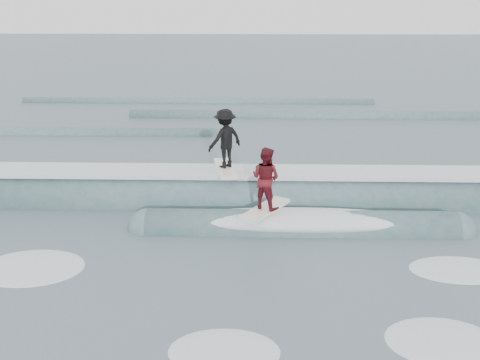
{
  "coord_description": "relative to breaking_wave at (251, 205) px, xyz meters",
  "views": [
    {
      "loc": [
        0.39,
        -11.15,
        6.57
      ],
      "look_at": [
        0.0,
        4.36,
        1.1
      ],
      "focal_mm": 40.0,
      "sensor_mm": 36.0,
      "label": 1
    }
  ],
  "objects": [
    {
      "name": "ground",
      "position": [
        -0.35,
        -4.94,
        -0.05
      ],
      "size": [
        160.0,
        160.0,
        0.0
      ],
      "primitive_type": "plane",
      "color": "#415760",
      "rests_on": "ground"
    },
    {
      "name": "surfer_black",
      "position": [
        -0.85,
        0.42,
        2.04
      ],
      "size": [
        1.4,
        2.07,
        2.01
      ],
      "color": "white",
      "rests_on": "ground"
    },
    {
      "name": "breaking_wave",
      "position": [
        0.0,
        0.0,
        0.0
      ],
      "size": [
        21.39,
        3.81,
        2.06
      ],
      "color": "#375D5D",
      "rests_on": "ground"
    },
    {
      "name": "surfer_red",
      "position": [
        0.41,
        -1.78,
        1.45
      ],
      "size": [
        1.54,
        1.98,
        1.91
      ],
      "color": "white",
      "rests_on": "ground"
    },
    {
      "name": "far_swells",
      "position": [
        -3.22,
        12.71,
        -0.05
      ],
      "size": [
        38.89,
        8.65,
        0.8
      ],
      "color": "#375D5D",
      "rests_on": "ground"
    },
    {
      "name": "whitewater",
      "position": [
        0.52,
        -5.63,
        -0.05
      ],
      "size": [
        13.31,
        5.09,
        0.1
      ],
      "color": "white",
      "rests_on": "ground"
    }
  ]
}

